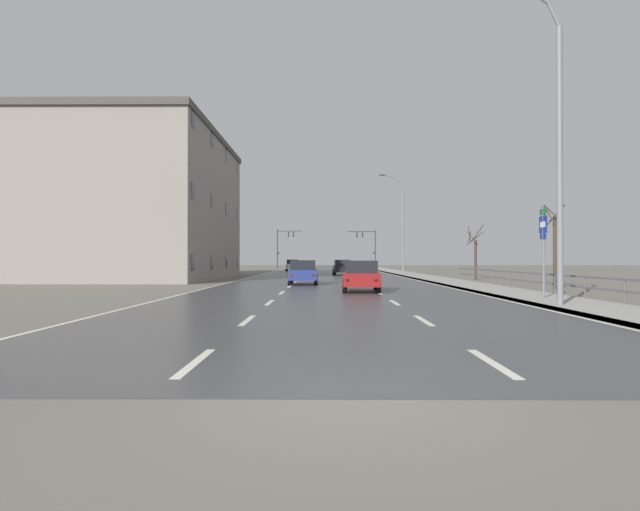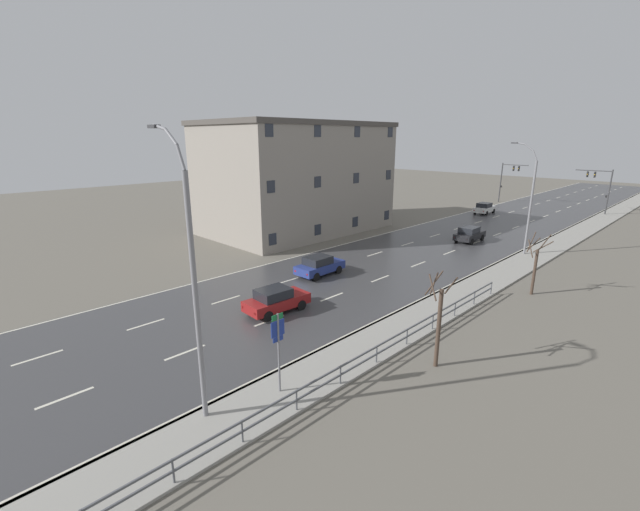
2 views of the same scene
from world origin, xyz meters
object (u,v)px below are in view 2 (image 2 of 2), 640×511
traffic_signal_left (507,176)px  car_far_left (319,265)px  brick_building (297,177)px  street_lamp_foreground (193,286)px  traffic_signal_right (601,184)px  highway_sign (278,343)px  car_near_left (276,300)px  car_distant (484,208)px  street_lamp_midground (529,201)px  car_near_right (470,234)px

traffic_signal_left → car_far_left: size_ratio=1.57×
car_far_left → brick_building: size_ratio=0.20×
traffic_signal_left → brick_building: (-8.61, -38.97, 1.75)m
street_lamp_foreground → traffic_signal_right: street_lamp_foreground is taller
car_far_left → traffic_signal_right: bearing=79.0°
highway_sign → car_near_left: (-6.82, 5.38, -1.55)m
highway_sign → brick_building: 33.16m
car_distant → brick_building: brick_building is taller
car_far_left → street_lamp_foreground: bearing=-60.3°
highway_sign → traffic_signal_right: bearing=91.5°
street_lamp_midground → traffic_signal_right: 29.63m
traffic_signal_right → car_far_left: (-8.46, -47.24, -3.47)m
street_lamp_foreground → brick_building: 34.50m
street_lamp_midground → car_near_left: (-5.87, -24.63, -4.15)m
traffic_signal_left → car_near_right: traffic_signal_left is taller
street_lamp_midground → highway_sign: street_lamp_midground is taller
car_near_left → car_near_right: same height
street_lamp_midground → car_distant: size_ratio=2.43×
highway_sign → car_distant: size_ratio=0.88×
car_near_left → traffic_signal_left: bearing=101.7°
traffic_signal_right → brick_building: bearing=-121.2°
car_near_left → street_lamp_midground: bearing=79.6°
traffic_signal_right → traffic_signal_left: traffic_signal_left is taller
car_near_left → car_far_left: (-3.21, 7.01, 0.00)m
car_far_left → car_distant: same height
highway_sign → car_near_right: size_ratio=0.88×
traffic_signal_right → car_near_right: size_ratio=1.51×
car_near_left → car_distant: same height
street_lamp_foreground → traffic_signal_right: (-0.64, 62.69, -1.11)m
highway_sign → car_near_left: size_ratio=0.88×
car_distant → brick_building: 28.72m
highway_sign → street_lamp_midground: bearing=91.8°
street_lamp_midground → highway_sign: size_ratio=2.76×
traffic_signal_right → car_near_left: size_ratio=1.50×
traffic_signal_right → brick_building: 43.29m
street_lamp_foreground → car_distant: 53.27m
street_lamp_foreground → traffic_signal_left: street_lamp_foreground is taller
car_far_left → car_distant: bearing=93.9°
traffic_signal_left → car_near_left: traffic_signal_left is taller
highway_sign → car_near_right: bearing=102.3°
street_lamp_foreground → traffic_signal_right: 62.70m
street_lamp_midground → brick_building: size_ratio=0.49×
street_lamp_foreground → brick_building: brick_building is taller
street_lamp_foreground → street_lamp_midground: street_lamp_foreground is taller
car_distant → street_lamp_foreground: bearing=-79.1°
street_lamp_foreground → car_near_right: size_ratio=2.64×
street_lamp_midground → highway_sign: 30.14m
street_lamp_midground → traffic_signal_right: street_lamp_midground is taller
highway_sign → car_near_left: bearing=141.7°
car_far_left → car_distant: (-2.95, 36.24, 0.00)m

